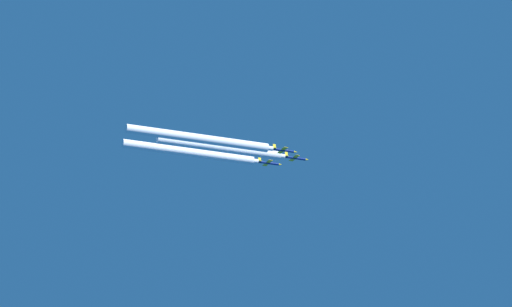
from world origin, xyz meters
TOP-DOWN VIEW (x-y plane):
  - jet_lead at (-0.02, 6.02)m, footprint 8.00×11.65m
  - jet_left_wingman at (-8.09, -3.30)m, footprint 8.00×11.65m
  - jet_right_wingman at (8.53, -3.04)m, footprint 8.00×11.65m
  - smoke_trail_lead at (-0.02, -28.29)m, footprint 3.79×57.98m
  - smoke_trail_left_wingman at (-8.09, -39.31)m, footprint 3.79×61.36m
  - smoke_trail_right_wingman at (8.53, -40.84)m, footprint 3.79×64.96m

SIDE VIEW (x-z plane):
  - smoke_trail_left_wingman at x=-8.09m, z-range 210.64..214.42m
  - jet_left_wingman at x=-8.09m, z-range 211.16..213.96m
  - smoke_trail_right_wingman at x=8.53m, z-range 210.79..214.57m
  - jet_right_wingman at x=8.53m, z-range 211.31..214.11m
  - smoke_trail_lead at x=-0.02m, z-range 211.41..215.20m
  - jet_lead at x=-0.02m, z-range 211.93..214.73m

